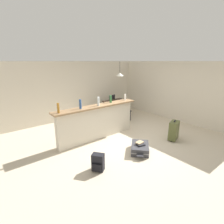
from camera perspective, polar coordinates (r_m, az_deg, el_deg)
ground_plane at (r=5.98m, az=4.22°, el=-8.69°), size 13.00×13.00×0.05m
wall_back at (r=8.01m, az=-10.80°, el=7.08°), size 6.60×0.10×2.50m
wall_right at (r=8.09m, az=18.97°, el=6.58°), size 0.10×6.00×2.50m
partition_half_wall at (r=5.75m, az=-4.75°, el=-3.60°), size 2.80×0.20×1.09m
bar_countertop at (r=5.58m, az=-4.89°, el=1.88°), size 2.96×0.40×0.05m
bottle_amber at (r=4.94m, az=-17.23°, el=1.25°), size 0.07×0.07×0.28m
bottle_blue at (r=5.24m, az=-10.36°, el=2.59°), size 0.07×0.07×0.28m
bottle_clear at (r=5.53m, az=-4.50°, el=3.51°), size 0.07×0.07×0.28m
bottle_green at (r=5.94m, az=-0.45°, el=4.30°), size 0.07×0.07×0.25m
bottle_white at (r=6.34m, az=4.34°, el=4.87°), size 0.07×0.07×0.22m
dining_table at (r=8.05m, az=1.54°, el=3.03°), size 1.10×0.80×0.74m
dining_chair_near_partition at (r=7.62m, az=4.03°, el=1.21°), size 0.45×0.45×0.93m
dining_chair_far_side at (r=8.55m, az=-0.48°, el=2.92°), size 0.47×0.47×0.93m
pendant_lamp at (r=7.86m, az=2.55°, el=12.26°), size 0.34×0.34×0.67m
suitcase_flat_charcoal at (r=5.14m, az=9.15°, el=-11.60°), size 0.84×0.83×0.22m
suitcase_upright_olive at (r=6.04m, az=19.61°, el=-5.71°), size 0.49×0.36×0.67m
backpack_black at (r=4.27m, az=-4.62°, el=-16.23°), size 0.33×0.34×0.42m
book_stack at (r=5.07m, az=9.21°, el=-10.18°), size 0.28×0.27×0.07m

